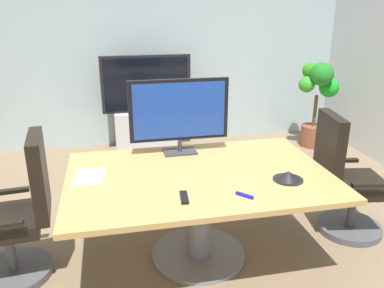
# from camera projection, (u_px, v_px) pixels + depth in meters

# --- Properties ---
(ground_plane) EXTENTS (6.74, 6.74, 0.00)m
(ground_plane) POSITION_uv_depth(u_px,v_px,m) (195.00, 249.00, 3.30)
(ground_plane) COLOR #7A664C
(wall_back_glass_partition) EXTENTS (5.61, 0.10, 2.69)m
(wall_back_glass_partition) POSITION_uv_depth(u_px,v_px,m) (150.00, 49.00, 5.48)
(wall_back_glass_partition) COLOR #9EB2B7
(wall_back_glass_partition) RESTS_ON ground
(conference_table) EXTENTS (1.97, 1.30, 0.73)m
(conference_table) POSITION_uv_depth(u_px,v_px,m) (199.00, 194.00, 3.03)
(conference_table) COLOR #B2894C
(conference_table) RESTS_ON ground
(office_chair_left) EXTENTS (0.62, 0.59, 1.09)m
(office_chair_left) POSITION_uv_depth(u_px,v_px,m) (20.00, 220.00, 2.85)
(office_chair_left) COLOR #4C4C51
(office_chair_left) RESTS_ON ground
(office_chair_right) EXTENTS (0.63, 0.61, 1.09)m
(office_chair_right) POSITION_uv_depth(u_px,v_px,m) (345.00, 185.00, 3.41)
(office_chair_right) COLOR #4C4C51
(office_chair_right) RESTS_ON ground
(tv_monitor) EXTENTS (0.84, 0.18, 0.64)m
(tv_monitor) POSITION_uv_depth(u_px,v_px,m) (179.00, 112.00, 3.28)
(tv_monitor) COLOR #333338
(tv_monitor) RESTS_ON conference_table
(wall_display_unit) EXTENTS (1.20, 0.36, 1.31)m
(wall_display_unit) POSITION_uv_depth(u_px,v_px,m) (148.00, 119.00, 5.44)
(wall_display_unit) COLOR #B7BABC
(wall_display_unit) RESTS_ON ground
(potted_plant) EXTENTS (0.58, 0.56, 1.22)m
(potted_plant) POSITION_uv_depth(u_px,v_px,m) (317.00, 97.00, 5.45)
(potted_plant) COLOR brown
(potted_plant) RESTS_ON ground
(conference_phone) EXTENTS (0.22, 0.22, 0.07)m
(conference_phone) POSITION_uv_depth(u_px,v_px,m) (288.00, 176.00, 2.85)
(conference_phone) COLOR black
(conference_phone) RESTS_ON conference_table
(remote_control) EXTENTS (0.07, 0.17, 0.02)m
(remote_control) POSITION_uv_depth(u_px,v_px,m) (184.00, 197.00, 2.59)
(remote_control) COLOR black
(remote_control) RESTS_ON conference_table
(whiteboard_marker) EXTENTS (0.10, 0.11, 0.02)m
(whiteboard_marker) POSITION_uv_depth(u_px,v_px,m) (245.00, 195.00, 2.61)
(whiteboard_marker) COLOR #1919A5
(whiteboard_marker) RESTS_ON conference_table
(paper_notepad) EXTENTS (0.24, 0.32, 0.01)m
(paper_notepad) POSITION_uv_depth(u_px,v_px,m) (89.00, 176.00, 2.92)
(paper_notepad) COLOR white
(paper_notepad) RESTS_ON conference_table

